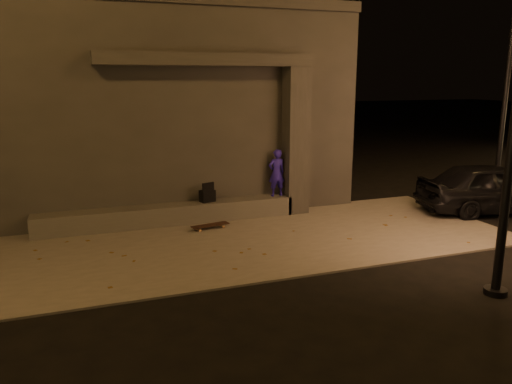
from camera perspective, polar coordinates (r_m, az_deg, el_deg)
name	(u,v)px	position (r m, az deg, el deg)	size (l,w,h in m)	color
ground	(294,274)	(8.91, 4.39, -9.35)	(120.00, 120.00, 0.00)	black
sidewalk	(255,240)	(10.64, -0.08, -5.45)	(11.00, 4.40, 0.04)	slate
building	(166,106)	(14.22, -10.26, 9.60)	(9.00, 5.10, 5.22)	#383633
ledge	(169,214)	(11.82, -9.87, -2.53)	(6.00, 0.55, 0.45)	#57554E
column	(296,141)	(12.46, 4.54, 5.79)	(0.55, 0.55, 3.60)	#383633
canopy	(207,59)	(11.68, -5.60, 14.84)	(5.00, 0.70, 0.28)	#383633
skateboarder	(277,173)	(12.38, 2.37, 2.21)	(0.43, 0.28, 1.18)	#271AA9
backpack	(207,195)	(11.91, -5.58, -0.34)	(0.39, 0.31, 0.48)	black
skateboard	(210,225)	(11.34, -5.25, -3.83)	(0.90, 0.39, 0.10)	black
street_lamp_2	(511,48)	(16.08, 27.10, 14.48)	(0.36, 0.36, 7.42)	black
car_a	(494,188)	(14.04, 25.55, 0.43)	(1.53, 3.81, 1.30)	black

